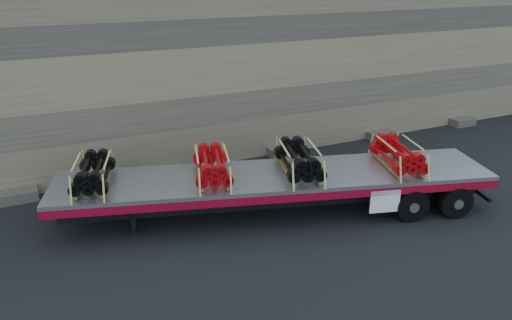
{
  "coord_description": "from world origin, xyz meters",
  "views": [
    {
      "loc": [
        -7.23,
        -12.34,
        7.33
      ],
      "look_at": [
        -1.02,
        0.89,
        1.64
      ],
      "focal_mm": 35.0,
      "sensor_mm": 36.0,
      "label": 1
    }
  ],
  "objects_px": {
    "bundle_front": "(93,173)",
    "bundle_midfront": "(212,166)",
    "trailer": "(275,194)",
    "bundle_rear": "(398,155)",
    "bundle_midrear": "(299,160)"
  },
  "relations": [
    {
      "from": "bundle_front",
      "to": "bundle_rear",
      "type": "distance_m",
      "value": 9.38
    },
    {
      "from": "bundle_midrear",
      "to": "bundle_rear",
      "type": "xyz_separation_m",
      "value": [
        3.11,
        -0.9,
        -0.02
      ]
    },
    {
      "from": "bundle_front",
      "to": "bundle_midfront",
      "type": "relative_size",
      "value": 0.98
    },
    {
      "from": "trailer",
      "to": "bundle_rear",
      "type": "relative_size",
      "value": 6.17
    },
    {
      "from": "bundle_front",
      "to": "bundle_midfront",
      "type": "xyz_separation_m",
      "value": [
        3.32,
        -0.96,
        0.01
      ]
    },
    {
      "from": "trailer",
      "to": "bundle_midfront",
      "type": "bearing_deg",
      "value": 180.0
    },
    {
      "from": "bundle_front",
      "to": "bundle_rear",
      "type": "relative_size",
      "value": 0.96
    },
    {
      "from": "trailer",
      "to": "bundle_midrear",
      "type": "bearing_deg",
      "value": 0.0
    },
    {
      "from": "trailer",
      "to": "bundle_front",
      "type": "xyz_separation_m",
      "value": [
        -5.19,
        1.5,
        1.04
      ]
    },
    {
      "from": "trailer",
      "to": "bundle_midfront",
      "type": "relative_size",
      "value": 6.29
    },
    {
      "from": "bundle_midfront",
      "to": "bundle_front",
      "type": "bearing_deg",
      "value": -180.0
    },
    {
      "from": "bundle_front",
      "to": "bundle_midrear",
      "type": "relative_size",
      "value": 0.93
    },
    {
      "from": "bundle_rear",
      "to": "bundle_front",
      "type": "bearing_deg",
      "value": -180.0
    },
    {
      "from": "bundle_front",
      "to": "bundle_rear",
      "type": "height_order",
      "value": "bundle_rear"
    },
    {
      "from": "trailer",
      "to": "bundle_rear",
      "type": "distance_m",
      "value": 4.11
    }
  ]
}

